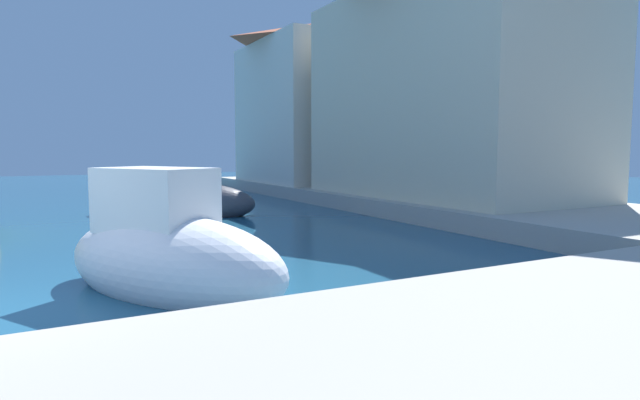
{
  "coord_description": "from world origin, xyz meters",
  "views": [
    {
      "loc": [
        1.06,
        -6.98,
        2.02
      ],
      "look_at": [
        8.57,
        7.15,
        0.51
      ],
      "focal_mm": 29.89,
      "sensor_mm": 36.0,
      "label": 1
    }
  ],
  "objects_px": {
    "moored_boat_5": "(170,256)",
    "waterfront_building_main": "(445,78)",
    "waterfront_building_annex": "(316,102)",
    "moored_boat_7": "(175,203)"
  },
  "relations": [
    {
      "from": "moored_boat_7",
      "to": "moored_boat_5",
      "type": "bearing_deg",
      "value": -70.6
    },
    {
      "from": "moored_boat_5",
      "to": "waterfront_building_main",
      "type": "bearing_deg",
      "value": 90.53
    },
    {
      "from": "waterfront_building_main",
      "to": "waterfront_building_annex",
      "type": "distance_m",
      "value": 9.16
    },
    {
      "from": "waterfront_building_annex",
      "to": "moored_boat_7",
      "type": "bearing_deg",
      "value": -142.2
    },
    {
      "from": "moored_boat_5",
      "to": "moored_boat_7",
      "type": "distance_m",
      "value": 9.15
    },
    {
      "from": "moored_boat_5",
      "to": "waterfront_building_annex",
      "type": "xyz_separation_m",
      "value": [
        10.34,
        15.32,
        3.78
      ]
    },
    {
      "from": "moored_boat_5",
      "to": "waterfront_building_main",
      "type": "distance_m",
      "value": 12.62
    },
    {
      "from": "moored_boat_5",
      "to": "waterfront_building_main",
      "type": "relative_size",
      "value": 0.42
    },
    {
      "from": "waterfront_building_main",
      "to": "waterfront_building_annex",
      "type": "bearing_deg",
      "value": 90.0
    },
    {
      "from": "moored_boat_5",
      "to": "waterfront_building_annex",
      "type": "relative_size",
      "value": 0.56
    }
  ]
}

